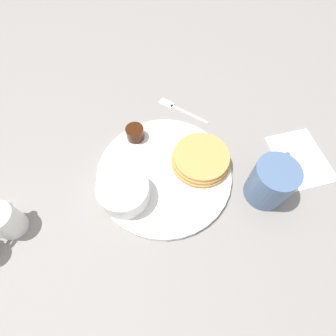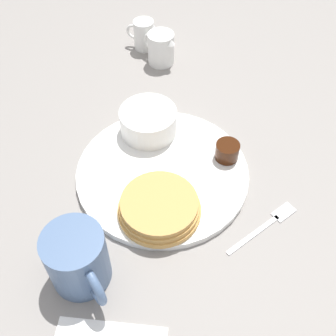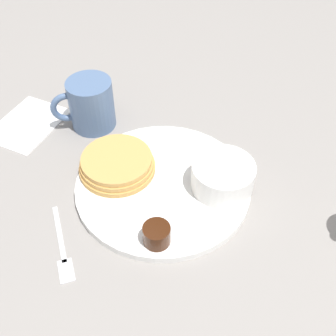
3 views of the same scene
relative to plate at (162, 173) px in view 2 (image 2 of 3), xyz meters
The scene contains 10 objects.
ground_plane 0.01m from the plate, ahead, with size 4.00×4.00×0.00m, color gray.
plate is the anchor object (origin of this frame).
pancake_stack 0.08m from the plate, 105.84° to the left, with size 0.12×0.12×0.03m.
bowl 0.10m from the plate, 56.16° to the right, with size 0.10×0.10×0.05m.
syrup_cup 0.11m from the plate, 146.16° to the right, with size 0.04×0.04×0.03m.
butter_ramekin 0.11m from the plate, 65.16° to the right, with size 0.05×0.05×0.04m.
coffee_mug 0.21m from the plate, 77.44° to the left, with size 0.10×0.09×0.09m.
creamer_pitcher_near 0.31m from the plate, 70.41° to the right, with size 0.08×0.05×0.07m.
creamer_pitcher_far 0.36m from the plate, 64.67° to the right, with size 0.07×0.04×0.06m.
fork 0.19m from the plate, 168.40° to the left, with size 0.09×0.12×0.00m.
Camera 2 is at (-0.15, 0.40, 0.54)m, focal length 45.00 mm.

